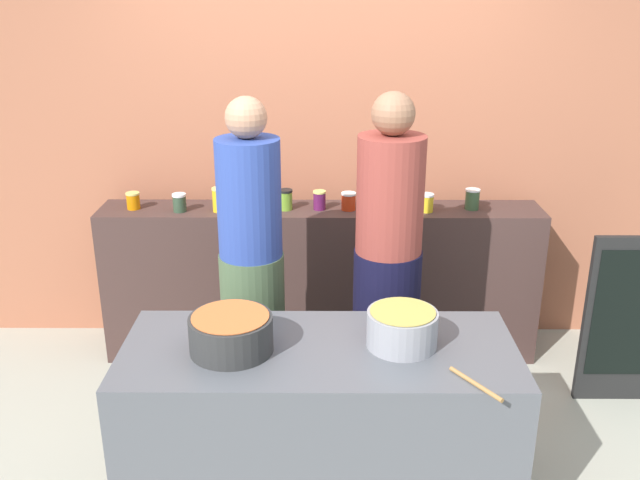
{
  "coord_description": "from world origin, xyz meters",
  "views": [
    {
      "loc": [
        0.02,
        -2.91,
        2.27
      ],
      "look_at": [
        0.0,
        0.35,
        1.05
      ],
      "focal_mm": 38.85,
      "sensor_mm": 36.0,
      "label": 1
    }
  ],
  "objects_px": {
    "cook_in_cap": "(387,279)",
    "preserve_jar_2": "(219,200)",
    "preserve_jar_5": "(286,200)",
    "preserve_jar_9": "(472,199)",
    "preserve_jar_6": "(319,200)",
    "wooden_spoon": "(476,384)",
    "preserve_jar_1": "(179,203)",
    "preserve_jar_4": "(264,196)",
    "preserve_jar_3": "(239,194)",
    "cooking_pot_left": "(231,333)",
    "cook_with_tongs": "(252,283)",
    "cooking_pot_center": "(402,328)",
    "preserve_jar_7": "(349,201)",
    "preserve_jar_0": "(133,201)",
    "preserve_jar_8": "(426,203)",
    "chalkboard_sign": "(627,320)"
  },
  "relations": [
    {
      "from": "cook_in_cap",
      "to": "preserve_jar_2",
      "type": "bearing_deg",
      "value": 145.86
    },
    {
      "from": "preserve_jar_5",
      "to": "preserve_jar_9",
      "type": "height_order",
      "value": "same"
    },
    {
      "from": "preserve_jar_6",
      "to": "wooden_spoon",
      "type": "height_order",
      "value": "preserve_jar_6"
    },
    {
      "from": "preserve_jar_1",
      "to": "preserve_jar_4",
      "type": "distance_m",
      "value": 0.51
    },
    {
      "from": "preserve_jar_2",
      "to": "preserve_jar_4",
      "type": "xyz_separation_m",
      "value": [
        0.26,
        0.12,
        -0.01
      ]
    },
    {
      "from": "preserve_jar_3",
      "to": "cooking_pot_left",
      "type": "relative_size",
      "value": 0.41
    },
    {
      "from": "cooking_pot_left",
      "to": "cook_in_cap",
      "type": "height_order",
      "value": "cook_in_cap"
    },
    {
      "from": "cooking_pot_left",
      "to": "preserve_jar_9",
      "type": "bearing_deg",
      "value": 47.75
    },
    {
      "from": "preserve_jar_3",
      "to": "cook_with_tongs",
      "type": "relative_size",
      "value": 0.08
    },
    {
      "from": "preserve_jar_3",
      "to": "preserve_jar_5",
      "type": "distance_m",
      "value": 0.3
    },
    {
      "from": "preserve_jar_6",
      "to": "cook_in_cap",
      "type": "relative_size",
      "value": 0.07
    },
    {
      "from": "cook_with_tongs",
      "to": "preserve_jar_1",
      "type": "bearing_deg",
      "value": 125.63
    },
    {
      "from": "cooking_pot_center",
      "to": "preserve_jar_5",
      "type": "bearing_deg",
      "value": 112.64
    },
    {
      "from": "preserve_jar_6",
      "to": "preserve_jar_3",
      "type": "bearing_deg",
      "value": 172.19
    },
    {
      "from": "preserve_jar_3",
      "to": "preserve_jar_6",
      "type": "distance_m",
      "value": 0.5
    },
    {
      "from": "preserve_jar_6",
      "to": "preserve_jar_9",
      "type": "distance_m",
      "value": 0.92
    },
    {
      "from": "preserve_jar_3",
      "to": "preserve_jar_9",
      "type": "xyz_separation_m",
      "value": [
        1.42,
        -0.06,
        -0.01
      ]
    },
    {
      "from": "preserve_jar_1",
      "to": "cook_in_cap",
      "type": "xyz_separation_m",
      "value": [
        1.19,
        -0.65,
        -0.21
      ]
    },
    {
      "from": "preserve_jar_4",
      "to": "preserve_jar_3",
      "type": "bearing_deg",
      "value": -175.36
    },
    {
      "from": "preserve_jar_2",
      "to": "preserve_jar_9",
      "type": "distance_m",
      "value": 1.53
    },
    {
      "from": "preserve_jar_7",
      "to": "cook_with_tongs",
      "type": "height_order",
      "value": "cook_with_tongs"
    },
    {
      "from": "preserve_jar_2",
      "to": "preserve_jar_3",
      "type": "height_order",
      "value": "preserve_jar_2"
    },
    {
      "from": "cooking_pot_center",
      "to": "preserve_jar_0",
      "type": "bearing_deg",
      "value": 137.51
    },
    {
      "from": "wooden_spoon",
      "to": "cook_in_cap",
      "type": "height_order",
      "value": "cook_in_cap"
    },
    {
      "from": "wooden_spoon",
      "to": "cook_with_tongs",
      "type": "height_order",
      "value": "cook_with_tongs"
    },
    {
      "from": "cook_with_tongs",
      "to": "preserve_jar_8",
      "type": "bearing_deg",
      "value": 35.38
    },
    {
      "from": "preserve_jar_6",
      "to": "cooking_pot_center",
      "type": "xyz_separation_m",
      "value": [
        0.36,
        -1.36,
        -0.15
      ]
    },
    {
      "from": "preserve_jar_3",
      "to": "chalkboard_sign",
      "type": "xyz_separation_m",
      "value": [
        2.21,
        -0.6,
        -0.54
      ]
    },
    {
      "from": "preserve_jar_4",
      "to": "wooden_spoon",
      "type": "relative_size",
      "value": 0.45
    },
    {
      "from": "cooking_pot_center",
      "to": "preserve_jar_4",
      "type": "bearing_deg",
      "value": 116.07
    },
    {
      "from": "preserve_jar_2",
      "to": "cooking_pot_left",
      "type": "distance_m",
      "value": 1.4
    },
    {
      "from": "preserve_jar_8",
      "to": "chalkboard_sign",
      "type": "xyz_separation_m",
      "value": [
        1.08,
        -0.5,
        -0.53
      ]
    },
    {
      "from": "cooking_pot_center",
      "to": "cook_with_tongs",
      "type": "distance_m",
      "value": 0.94
    },
    {
      "from": "preserve_jar_6",
      "to": "cooking_pot_left",
      "type": "bearing_deg",
      "value": -104.49
    },
    {
      "from": "cook_with_tongs",
      "to": "cook_in_cap",
      "type": "distance_m",
      "value": 0.7
    },
    {
      "from": "preserve_jar_7",
      "to": "preserve_jar_0",
      "type": "bearing_deg",
      "value": 179.5
    },
    {
      "from": "preserve_jar_5",
      "to": "cooking_pot_left",
      "type": "height_order",
      "value": "preserve_jar_5"
    },
    {
      "from": "preserve_jar_7",
      "to": "preserve_jar_9",
      "type": "relative_size",
      "value": 0.86
    },
    {
      "from": "preserve_jar_4",
      "to": "preserve_jar_8",
      "type": "distance_m",
      "value": 0.99
    },
    {
      "from": "preserve_jar_5",
      "to": "chalkboard_sign",
      "type": "height_order",
      "value": "preserve_jar_5"
    },
    {
      "from": "preserve_jar_2",
      "to": "preserve_jar_6",
      "type": "distance_m",
      "value": 0.6
    },
    {
      "from": "preserve_jar_6",
      "to": "cooking_pot_left",
      "type": "distance_m",
      "value": 1.46
    },
    {
      "from": "preserve_jar_3",
      "to": "preserve_jar_4",
      "type": "xyz_separation_m",
      "value": [
        0.15,
        0.01,
        -0.01
      ]
    },
    {
      "from": "preserve_jar_4",
      "to": "preserve_jar_5",
      "type": "distance_m",
      "value": 0.16
    },
    {
      "from": "wooden_spoon",
      "to": "preserve_jar_1",
      "type": "bearing_deg",
      "value": 131.62
    },
    {
      "from": "preserve_jar_2",
      "to": "preserve_jar_3",
      "type": "xyz_separation_m",
      "value": [
        0.11,
        0.11,
        -0.0
      ]
    },
    {
      "from": "wooden_spoon",
      "to": "cook_with_tongs",
      "type": "distance_m",
      "value": 1.34
    },
    {
      "from": "preserve_jar_8",
      "to": "cook_with_tongs",
      "type": "distance_m",
      "value": 1.23
    },
    {
      "from": "preserve_jar_7",
      "to": "preserve_jar_6",
      "type": "bearing_deg",
      "value": 177.77
    },
    {
      "from": "preserve_jar_1",
      "to": "chalkboard_sign",
      "type": "relative_size",
      "value": 0.11
    }
  ]
}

